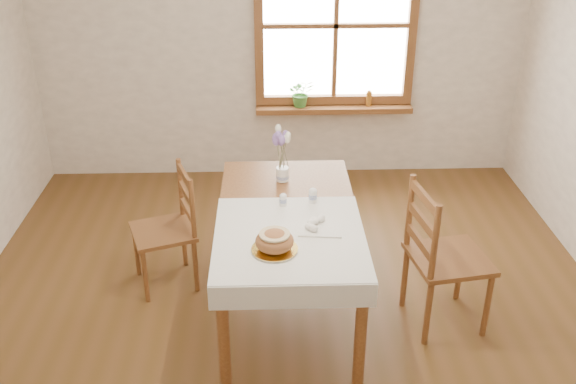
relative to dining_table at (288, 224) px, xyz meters
name	(u,v)px	position (x,y,z in m)	size (l,w,h in m)	color
ground	(290,335)	(0.00, -0.30, -0.66)	(5.00, 5.00, 0.00)	brown
room_walls	(290,84)	(0.00, -0.30, 1.04)	(4.60, 5.10, 2.65)	white
window	(336,25)	(0.50, 2.17, 0.79)	(1.46, 0.08, 1.46)	brown
window_sill	(334,108)	(0.50, 2.10, 0.03)	(1.46, 0.20, 0.05)	brown
dining_table	(288,224)	(0.00, 0.00, 0.00)	(0.90, 1.60, 0.75)	brown
table_linen	(290,237)	(0.00, -0.30, 0.09)	(0.91, 0.99, 0.01)	silver
chair_left	(163,230)	(-0.88, 0.33, -0.22)	(0.41, 0.43, 0.89)	brown
chair_right	(449,256)	(1.03, -0.17, -0.16)	(0.47, 0.49, 1.01)	brown
bread_plate	(275,250)	(-0.09, -0.46, 0.10)	(0.26, 0.26, 0.01)	silver
bread_loaf	(275,239)	(-0.09, -0.46, 0.17)	(0.22, 0.22, 0.12)	#AF6A3E
egg_napkin	(320,228)	(0.19, -0.22, 0.10)	(0.26, 0.22, 0.01)	silver
eggs	(320,224)	(0.19, -0.22, 0.13)	(0.20, 0.18, 0.04)	white
salt_shaker	(283,199)	(-0.03, 0.08, 0.14)	(0.05, 0.05, 0.09)	silver
pepper_shaker	(313,195)	(0.17, 0.12, 0.15)	(0.05, 0.05, 0.10)	silver
flower_vase	(282,175)	(-0.02, 0.45, 0.13)	(0.09, 0.09, 0.10)	silver
lavender_bouquet	(282,149)	(-0.02, 0.45, 0.33)	(0.16, 0.16, 0.30)	#77599E
potted_plant	(301,96)	(0.19, 2.10, 0.15)	(0.23, 0.26, 0.20)	#3E7C31
amber_bottle	(369,98)	(0.83, 2.10, 0.13)	(0.05, 0.05, 0.15)	#A4631E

